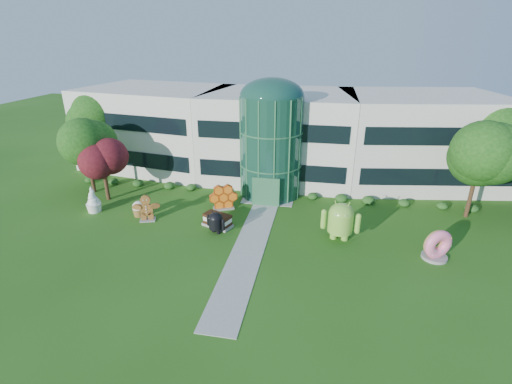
% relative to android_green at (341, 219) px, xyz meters
% --- Properties ---
extents(ground, '(140.00, 140.00, 0.00)m').
position_rel_android_green_xyz_m(ground, '(-6.76, -3.84, -1.81)').
color(ground, '#215114').
rests_on(ground, ground).
extents(building, '(46.00, 15.00, 9.30)m').
position_rel_android_green_xyz_m(building, '(-6.76, 14.16, 2.84)').
color(building, beige).
rests_on(building, ground).
extents(atrium, '(6.00, 6.00, 9.80)m').
position_rel_android_green_xyz_m(atrium, '(-6.76, 8.16, 3.09)').
color(atrium, '#194738').
rests_on(atrium, ground).
extents(walkway, '(2.40, 20.00, 0.04)m').
position_rel_android_green_xyz_m(walkway, '(-6.76, -1.84, -1.79)').
color(walkway, '#9E9E93').
rests_on(walkway, ground).
extents(tree_red, '(4.00, 4.00, 6.00)m').
position_rel_android_green_xyz_m(tree_red, '(-22.26, 3.66, 1.19)').
color(tree_red, '#3F0C14').
rests_on(tree_red, ground).
extents(trees_backdrop, '(52.00, 8.00, 8.40)m').
position_rel_android_green_xyz_m(trees_backdrop, '(-6.76, 9.16, 2.39)').
color(trees_backdrop, '#153F0F').
rests_on(trees_backdrop, ground).
extents(android_green, '(3.40, 2.46, 3.61)m').
position_rel_android_green_xyz_m(android_green, '(0.00, 0.00, 0.00)').
color(android_green, '#7EBC3C').
rests_on(android_green, ground).
extents(android_black, '(2.20, 1.87, 2.12)m').
position_rel_android_green_xyz_m(android_black, '(-9.91, -0.82, -0.75)').
color(android_black, black).
rests_on(android_black, ground).
extents(donut, '(2.50, 2.01, 2.34)m').
position_rel_android_green_xyz_m(donut, '(6.78, -1.53, -0.63)').
color(donut, '#FF6197').
rests_on(donut, ground).
extents(gingerbread, '(2.78, 1.78, 2.39)m').
position_rel_android_green_xyz_m(gingerbread, '(-16.42, 0.18, -0.61)').
color(gingerbread, brown).
rests_on(gingerbread, ground).
extents(ice_cream_sandwich, '(2.80, 2.09, 1.12)m').
position_rel_android_green_xyz_m(ice_cream_sandwich, '(-10.09, 0.27, -1.24)').
color(ice_cream_sandwich, black).
rests_on(ice_cream_sandwich, ground).
extents(honeycomb, '(2.92, 2.05, 2.17)m').
position_rel_android_green_xyz_m(honeycomb, '(-10.48, 3.67, -0.72)').
color(honeycomb, orange).
rests_on(honeycomb, ground).
extents(froyo, '(1.44, 1.44, 2.45)m').
position_rel_android_green_xyz_m(froyo, '(-22.00, 0.92, -0.58)').
color(froyo, white).
rests_on(froyo, ground).
extents(cupcake, '(1.19, 1.19, 1.41)m').
position_rel_android_green_xyz_m(cupcake, '(-17.55, 0.89, -1.10)').
color(cupcake, white).
rests_on(cupcake, ground).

